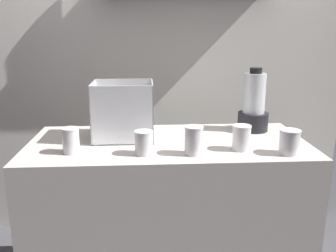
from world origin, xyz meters
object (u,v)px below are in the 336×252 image
object	(u,v)px
juice_cup_mango_left	(144,144)
juice_cup_carrot_far_right	(289,143)
juice_cup_mango_far_left	(71,142)
juice_cup_carrot_middle	(194,142)
carrot_display_bin	(124,121)
juice_cup_orange_right	(241,139)
blender_pitcher	(254,106)

from	to	relation	value
juice_cup_mango_left	juice_cup_carrot_far_right	distance (m)	0.66
juice_cup_mango_far_left	juice_cup_carrot_middle	world-z (taller)	juice_cup_carrot_middle
juice_cup_mango_far_left	carrot_display_bin	bearing A→B (deg)	43.54
juice_cup_mango_left	juice_cup_carrot_middle	distance (m)	0.23
juice_cup_orange_right	juice_cup_carrot_far_right	size ratio (longest dim) A/B	1.05
juice_cup_orange_right	juice_cup_carrot_far_right	xyz separation A→B (m)	(0.20, -0.07, -0.00)
blender_pitcher	juice_cup_carrot_middle	world-z (taller)	blender_pitcher
carrot_display_bin	juice_cup_mango_left	xyz separation A→B (m)	(0.10, -0.26, -0.04)
carrot_display_bin	blender_pitcher	bearing A→B (deg)	8.76
carrot_display_bin	juice_cup_carrot_middle	world-z (taller)	carrot_display_bin
juice_cup_mango_left	juice_cup_carrot_middle	bearing A→B (deg)	-3.44
juice_cup_mango_far_left	juice_cup_mango_left	size ratio (longest dim) A/B	1.07
juice_cup_orange_right	juice_cup_carrot_far_right	distance (m)	0.21
blender_pitcher	juice_cup_mango_left	world-z (taller)	blender_pitcher
juice_cup_orange_right	juice_cup_carrot_far_right	bearing A→B (deg)	-19.05
juice_cup_mango_far_left	juice_cup_mango_left	world-z (taller)	juice_cup_mango_far_left
juice_cup_carrot_middle	juice_cup_mango_far_left	bearing A→B (deg)	174.53
juice_cup_mango_left	juice_cup_orange_right	xyz separation A→B (m)	(0.46, 0.03, 0.00)
juice_cup_orange_right	juice_cup_mango_left	bearing A→B (deg)	-175.62
juice_cup_mango_far_left	juice_cup_orange_right	size ratio (longest dim) A/B	0.99
blender_pitcher	juice_cup_mango_far_left	size ratio (longest dim) A/B	2.94
juice_cup_mango_left	juice_cup_orange_right	size ratio (longest dim) A/B	0.92
carrot_display_bin	juice_cup_carrot_middle	xyz separation A→B (m)	(0.33, -0.27, -0.03)
juice_cup_mango_far_left	juice_cup_mango_left	xyz separation A→B (m)	(0.33, -0.04, -0.00)
blender_pitcher	juice_cup_orange_right	distance (m)	0.37
blender_pitcher	juice_cup_mango_far_left	world-z (taller)	blender_pitcher
juice_cup_carrot_far_right	blender_pitcher	bearing A→B (deg)	97.30
carrot_display_bin	juice_cup_mango_left	distance (m)	0.28
juice_cup_mango_far_left	juice_cup_orange_right	xyz separation A→B (m)	(0.79, -0.00, 0.00)
carrot_display_bin	blender_pitcher	distance (m)	0.72
juice_cup_carrot_middle	juice_cup_orange_right	bearing A→B (deg)	11.83
juice_cup_carrot_middle	juice_cup_carrot_far_right	world-z (taller)	juice_cup_carrot_middle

